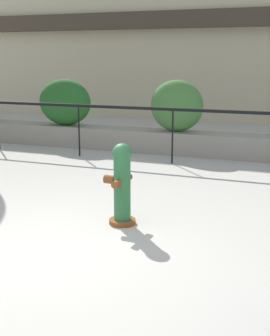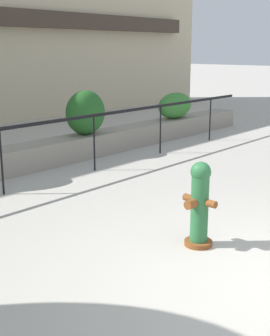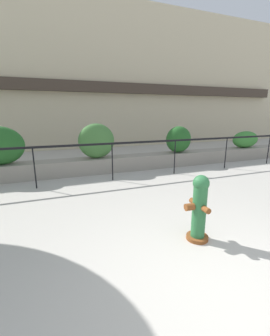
# 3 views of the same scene
# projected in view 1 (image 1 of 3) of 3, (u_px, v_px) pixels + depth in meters

# --- Properties ---
(ground_plane) EXTENTS (120.00, 120.00, 0.00)m
(ground_plane) POSITION_uv_depth(u_px,v_px,m) (47.00, 254.00, 5.23)
(ground_plane) COLOR #B2ADA3
(planter_wall_low) EXTENTS (18.00, 0.70, 0.50)m
(planter_wall_low) POSITION_uv_depth(u_px,v_px,m) (186.00, 143.00, 10.63)
(planter_wall_low) COLOR gray
(planter_wall_low) RESTS_ON ground
(fence_railing_segment) EXTENTS (15.00, 0.05, 1.15)m
(fence_railing_segment) POSITION_uv_depth(u_px,v_px,m) (173.00, 115.00, 9.45)
(fence_railing_segment) COLOR black
(fence_railing_segment) RESTS_ON ground
(hedge_bush_1) EXTENTS (1.39, 0.64, 1.13)m
(hedge_bush_1) POSITION_uv_depth(u_px,v_px,m) (65.00, 102.00, 11.51)
(hedge_bush_1) COLOR #235B23
(hedge_bush_1) RESTS_ON planter_wall_low
(hedge_bush_2) EXTENTS (1.21, 0.63, 1.16)m
(hedge_bush_2) POSITION_uv_depth(u_px,v_px,m) (177.00, 106.00, 10.52)
(hedge_bush_2) COLOR #427538
(hedge_bush_2) RESTS_ON planter_wall_low
(fire_hydrant) EXTENTS (0.44, 0.48, 1.08)m
(fire_hydrant) POSITION_uv_depth(u_px,v_px,m) (122.00, 183.00, 6.07)
(fire_hydrant) COLOR brown
(fire_hydrant) RESTS_ON ground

